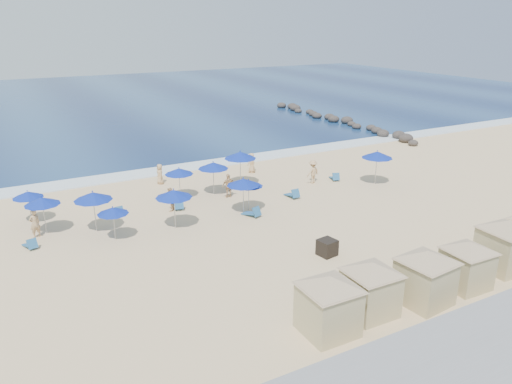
% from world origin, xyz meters
% --- Properties ---
extents(ground, '(160.00, 160.00, 0.00)m').
position_xyz_m(ground, '(0.00, 0.00, 0.00)').
color(ground, beige).
rests_on(ground, ground).
extents(ocean, '(160.00, 80.00, 0.06)m').
position_xyz_m(ocean, '(0.00, 55.00, 0.03)').
color(ocean, navy).
rests_on(ocean, ground).
extents(surf_line, '(160.00, 2.50, 0.08)m').
position_xyz_m(surf_line, '(0.00, 15.50, 0.04)').
color(surf_line, white).
rests_on(surf_line, ground).
extents(seawall, '(160.00, 6.10, 1.22)m').
position_xyz_m(seawall, '(0.00, -13.50, 0.65)').
color(seawall, gray).
rests_on(seawall, ground).
extents(rock_jetty, '(2.56, 26.66, 0.96)m').
position_xyz_m(rock_jetty, '(24.01, 24.90, 0.36)').
color(rock_jetty, '#2B2624').
rests_on(rock_jetty, ground).
extents(trash_bin, '(1.00, 1.00, 0.88)m').
position_xyz_m(trash_bin, '(1.16, -3.75, 0.44)').
color(trash_bin, black).
rests_on(trash_bin, ground).
extents(cabana_0, '(4.41, 4.41, 2.76)m').
position_xyz_m(cabana_0, '(-2.98, -9.39, 1.58)').
color(cabana_0, tan).
rests_on(cabana_0, ground).
extents(cabana_1, '(4.23, 4.23, 2.65)m').
position_xyz_m(cabana_1, '(-0.60, -9.14, 1.52)').
color(cabana_1, tan).
rests_on(cabana_1, ground).
extents(cabana_2, '(4.40, 4.40, 2.77)m').
position_xyz_m(cabana_2, '(2.09, -9.62, 1.59)').
color(cabana_2, tan).
rests_on(cabana_2, ground).
extents(cabana_3, '(4.06, 4.06, 2.55)m').
position_xyz_m(cabana_3, '(4.84, -9.56, 1.46)').
color(cabana_3, tan).
rests_on(cabana_3, ground).
extents(cabana_4, '(4.60, 4.60, 2.89)m').
position_xyz_m(cabana_4, '(7.99, -9.24, 1.65)').
color(cabana_4, tan).
rests_on(cabana_4, ground).
extents(umbrella_0, '(1.84, 1.84, 2.10)m').
position_xyz_m(umbrella_0, '(-12.18, 8.81, 1.82)').
color(umbrella_0, '#A5A8AD').
rests_on(umbrella_0, ground).
extents(umbrella_1, '(1.79, 1.79, 2.03)m').
position_xyz_m(umbrella_1, '(-8.25, 3.72, 1.76)').
color(umbrella_1, '#A5A8AD').
rests_on(umbrella_1, ground).
extents(umbrella_2, '(2.04, 2.04, 2.33)m').
position_xyz_m(umbrella_2, '(-11.60, 6.56, 2.02)').
color(umbrella_2, '#A5A8AD').
rests_on(umbrella_2, ground).
extents(umbrella_3, '(2.24, 2.24, 2.55)m').
position_xyz_m(umbrella_3, '(-8.95, 5.42, 2.21)').
color(umbrella_3, '#A5A8AD').
rests_on(umbrella_3, ground).
extents(umbrella_4, '(2.00, 2.00, 2.28)m').
position_xyz_m(umbrella_4, '(-2.51, 8.55, 1.98)').
color(umbrella_4, '#A5A8AD').
rests_on(umbrella_4, ground).
extents(umbrella_5, '(2.21, 2.21, 2.52)m').
position_xyz_m(umbrella_5, '(-4.65, 3.65, 2.18)').
color(umbrella_5, '#A5A8AD').
rests_on(umbrella_5, ground).
extents(umbrella_6, '(2.14, 2.14, 2.43)m').
position_xyz_m(umbrella_6, '(0.10, 3.88, 2.11)').
color(umbrella_6, '#A5A8AD').
rests_on(umbrella_6, ground).
extents(umbrella_7, '(2.18, 2.18, 2.48)m').
position_xyz_m(umbrella_7, '(-0.08, 8.16, 2.15)').
color(umbrella_7, '#A5A8AD').
rests_on(umbrella_7, ground).
extents(umbrella_8, '(1.90, 1.90, 2.16)m').
position_xyz_m(umbrella_8, '(0.63, 4.14, 1.87)').
color(umbrella_8, '#A5A8AD').
rests_on(umbrella_8, ground).
extents(umbrella_9, '(2.41, 2.41, 2.74)m').
position_xyz_m(umbrella_9, '(2.51, 9.03, 2.38)').
color(umbrella_9, '#A5A8AD').
rests_on(umbrella_9, ground).
extents(umbrella_10, '(2.34, 2.34, 2.66)m').
position_xyz_m(umbrella_10, '(11.74, 4.42, 2.31)').
color(umbrella_10, '#A5A8AD').
rests_on(umbrella_10, ground).
extents(beach_chair_0, '(0.80, 1.27, 0.65)m').
position_xyz_m(beach_chair_0, '(-12.63, 4.79, 0.22)').
color(beach_chair_0, '#276092').
rests_on(beach_chair_0, ground).
extents(beach_chair_1, '(0.61, 1.20, 0.64)m').
position_xyz_m(beach_chair_1, '(-7.15, 7.52, 0.22)').
color(beach_chair_1, '#276092').
rests_on(beach_chair_1, ground).
extents(beach_chair_2, '(0.90, 1.47, 0.75)m').
position_xyz_m(beach_chair_2, '(-3.35, 6.64, 0.26)').
color(beach_chair_2, '#276092').
rests_on(beach_chair_2, ground).
extents(beach_chair_3, '(1.00, 1.43, 0.72)m').
position_xyz_m(beach_chair_3, '(0.33, 3.04, 0.25)').
color(beach_chair_3, '#276092').
rests_on(beach_chair_3, ground).
extents(beach_chair_4, '(0.60, 1.32, 0.72)m').
position_xyz_m(beach_chair_4, '(4.51, 4.81, 0.25)').
color(beach_chair_4, '#276092').
rests_on(beach_chair_4, ground).
extents(beach_chair_5, '(0.94, 1.34, 0.67)m').
position_xyz_m(beach_chair_5, '(9.61, 6.66, 0.23)').
color(beach_chair_5, '#276092').
rests_on(beach_chair_5, ground).
extents(beachgoer_0, '(0.73, 0.60, 1.70)m').
position_xyz_m(beachgoer_0, '(-12.18, 6.24, 0.85)').
color(beachgoer_0, tan).
rests_on(beachgoer_0, ground).
extents(beachgoer_1, '(0.91, 0.96, 1.57)m').
position_xyz_m(beachgoer_1, '(-3.93, 6.54, 0.78)').
color(beachgoer_1, tan).
rests_on(beachgoer_1, ground).
extents(beachgoer_2, '(1.01, 0.42, 1.71)m').
position_xyz_m(beachgoer_2, '(0.58, 7.08, 0.86)').
color(beachgoer_2, tan).
rests_on(beachgoer_2, ground).
extents(beachgoer_3, '(1.30, 0.95, 1.81)m').
position_xyz_m(beachgoer_3, '(7.65, 6.90, 0.91)').
color(beachgoer_3, tan).
rests_on(beachgoer_3, ground).
extents(beachgoer_4, '(0.54, 0.79, 1.57)m').
position_xyz_m(beachgoer_4, '(-2.69, 12.35, 0.78)').
color(beachgoer_4, tan).
rests_on(beachgoer_4, ground).
extents(beachgoer_5, '(0.64, 0.87, 1.64)m').
position_xyz_m(beachgoer_5, '(4.88, 11.64, 0.82)').
color(beachgoer_5, tan).
rests_on(beachgoer_5, ground).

